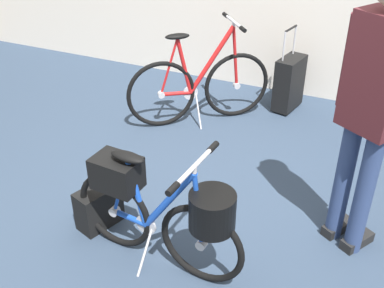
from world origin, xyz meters
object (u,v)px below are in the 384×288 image
at_px(visitor_near_wall, 373,101).
at_px(rolling_suitcase, 289,83).
at_px(display_bike_left, 200,86).
at_px(backpack_on_floor, 98,207).
at_px(folding_bike_foreground, 162,209).

relative_size(visitor_near_wall, rolling_suitcase, 2.13).
distance_m(display_bike_left, visitor_near_wall, 2.03).
relative_size(display_bike_left, rolling_suitcase, 1.30).
xyz_separation_m(visitor_near_wall, backpack_on_floor, (-1.56, -0.51, -0.88)).
relative_size(folding_bike_foreground, display_bike_left, 1.07).
bearing_deg(display_bike_left, backpack_on_floor, -90.86).
height_order(visitor_near_wall, rolling_suitcase, visitor_near_wall).
xyz_separation_m(display_bike_left, backpack_on_floor, (-0.02, -1.66, -0.22)).
height_order(visitor_near_wall, backpack_on_floor, visitor_near_wall).
distance_m(folding_bike_foreground, rolling_suitcase, 2.42).
bearing_deg(visitor_near_wall, backpack_on_floor, -161.76).
bearing_deg(visitor_near_wall, folding_bike_foreground, -146.30).
distance_m(visitor_near_wall, backpack_on_floor, 1.87).
height_order(display_bike_left, visitor_near_wall, visitor_near_wall).
bearing_deg(visitor_near_wall, rolling_suitcase, 115.37).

